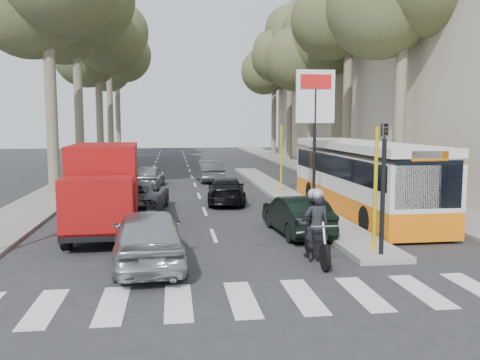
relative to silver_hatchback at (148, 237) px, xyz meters
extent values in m
plane|color=#28282B|center=(2.80, 1.21, -0.75)|extent=(120.00, 120.00, 0.00)
cube|color=gray|center=(11.40, 26.21, -0.69)|extent=(3.20, 70.00, 0.12)
cube|color=gray|center=(-5.20, 29.21, -0.69)|extent=(2.40, 64.00, 0.12)
cube|color=gray|center=(6.05, 12.21, -0.67)|extent=(1.50, 26.00, 0.16)
cube|color=#B7A88E|center=(18.30, 35.21, 7.25)|extent=(11.00, 20.00, 16.00)
cylinder|color=yellow|center=(6.05, 0.21, 1.00)|extent=(0.10, 0.10, 3.50)
cylinder|color=yellow|center=(6.05, 6.21, 1.00)|extent=(0.10, 0.10, 3.50)
cylinder|color=yellow|center=(6.05, 12.21, 1.00)|extent=(0.10, 0.10, 3.50)
cylinder|color=black|center=(6.05, 6.21, 1.85)|extent=(0.12, 0.12, 5.20)
cube|color=white|center=(6.05, 6.21, 3.85)|extent=(1.50, 0.10, 2.00)
cube|color=red|center=(6.05, 6.15, 4.40)|extent=(1.20, 0.02, 0.55)
cylinder|color=black|center=(6.05, -0.29, 0.85)|extent=(0.12, 0.12, 3.20)
imported|color=black|center=(6.05, -0.29, 2.35)|extent=(0.16, 0.41, 1.00)
cylinder|color=#6B604C|center=(-5.20, 13.21, 3.45)|extent=(0.56, 0.56, 8.40)
sphere|color=#414B2A|center=(-6.20, 13.81, 8.55)|extent=(5.20, 5.20, 5.20)
cylinder|color=#6B604C|center=(-5.30, 21.21, 3.73)|extent=(0.56, 0.56, 8.96)
sphere|color=#414B2A|center=(-6.30, 21.81, 9.17)|extent=(5.20, 5.20, 5.20)
cylinder|color=#6B604C|center=(-5.10, 29.21, 3.31)|extent=(0.56, 0.56, 8.12)
sphere|color=#414B2A|center=(-6.10, 29.81, 8.24)|extent=(5.20, 5.20, 5.20)
sphere|color=#414B2A|center=(-4.20, 28.41, 9.40)|extent=(5.80, 5.80, 5.80)
sphere|color=#414B2A|center=(-4.90, 30.31, 10.56)|extent=(4.80, 4.80, 4.80)
cylinder|color=#6B604C|center=(-5.20, 37.21, 4.01)|extent=(0.56, 0.56, 9.52)
sphere|color=#414B2A|center=(-6.20, 37.81, 9.79)|extent=(5.20, 5.20, 5.20)
sphere|color=#414B2A|center=(-4.30, 36.41, 11.15)|extent=(5.80, 5.80, 5.80)
sphere|color=#414B2A|center=(-5.00, 38.31, 12.51)|extent=(4.80, 4.80, 4.80)
cylinder|color=#6B604C|center=(-5.30, 45.21, 3.59)|extent=(0.56, 0.56, 8.68)
sphere|color=#414B2A|center=(-6.30, 45.81, 8.86)|extent=(5.20, 5.20, 5.20)
sphere|color=#414B2A|center=(-4.40, 44.41, 10.10)|extent=(5.80, 5.80, 5.80)
sphere|color=#414B2A|center=(-5.10, 46.31, 11.34)|extent=(4.80, 4.80, 4.80)
cylinder|color=#6B604C|center=(11.80, 11.21, 3.45)|extent=(0.56, 0.56, 8.40)
sphere|color=#414B2A|center=(10.80, 11.81, 8.55)|extent=(5.20, 5.20, 5.20)
cylinder|color=#6B604C|center=(11.90, 19.21, 3.87)|extent=(0.56, 0.56, 9.24)
sphere|color=#414B2A|center=(10.90, 19.81, 9.48)|extent=(5.20, 5.20, 5.20)
cylinder|color=#6B604C|center=(11.70, 27.21, 3.17)|extent=(0.56, 0.56, 7.84)
sphere|color=#414B2A|center=(10.70, 27.81, 7.93)|extent=(5.20, 5.20, 5.20)
sphere|color=#414B2A|center=(12.60, 26.41, 9.05)|extent=(5.80, 5.80, 5.80)
sphere|color=#414B2A|center=(11.90, 28.31, 10.17)|extent=(4.80, 4.80, 4.80)
cylinder|color=#6B604C|center=(11.80, 35.21, 3.73)|extent=(0.56, 0.56, 8.96)
sphere|color=#414B2A|center=(10.80, 35.81, 9.17)|extent=(5.20, 5.20, 5.20)
sphere|color=#414B2A|center=(12.70, 34.41, 10.45)|extent=(5.80, 5.80, 5.80)
sphere|color=#414B2A|center=(12.00, 36.31, 11.73)|extent=(4.80, 4.80, 4.80)
cylinder|color=#6B604C|center=(11.90, 43.21, 3.45)|extent=(0.56, 0.56, 8.40)
sphere|color=#414B2A|center=(10.90, 43.81, 8.55)|extent=(5.20, 5.20, 5.20)
sphere|color=#414B2A|center=(12.80, 42.41, 9.75)|extent=(5.80, 5.80, 5.80)
sphere|color=#414B2A|center=(12.10, 44.31, 10.95)|extent=(4.80, 4.80, 4.80)
imported|color=#A4A8AC|center=(0.00, 0.00, 0.00)|extent=(2.10, 4.50, 1.49)
imported|color=black|center=(4.60, 3.08, -0.11)|extent=(1.65, 3.94, 1.27)
imported|color=#4B4D53|center=(-0.70, 8.08, -0.12)|extent=(2.39, 4.64, 1.25)
imported|color=black|center=(3.00, 9.64, -0.16)|extent=(2.01, 4.17, 1.17)
imported|color=#999BA0|center=(-0.70, 15.90, -0.12)|extent=(1.84, 3.82, 1.26)
imported|color=#505358|center=(2.88, 18.40, -0.09)|extent=(1.60, 4.02, 1.30)
imported|color=black|center=(-3.38, 16.36, -0.15)|extent=(1.69, 4.13, 1.20)
cube|color=black|center=(-1.58, 3.81, -0.25)|extent=(2.23, 5.51, 0.23)
cylinder|color=black|center=(-2.40, 1.97, -0.34)|extent=(0.31, 0.82, 0.81)
cylinder|color=black|center=(-0.60, 2.05, -0.34)|extent=(0.31, 0.82, 0.81)
cylinder|color=black|center=(-2.56, 5.40, -0.34)|extent=(0.31, 0.82, 0.81)
cylinder|color=black|center=(-0.76, 5.48, -0.34)|extent=(0.31, 0.82, 0.81)
cube|color=maroon|center=(-1.49, 1.74, 0.56)|extent=(2.04, 1.35, 1.54)
cube|color=black|center=(-1.46, 1.15, 0.74)|extent=(1.81, 0.15, 0.81)
cube|color=maroon|center=(-1.62, 4.54, 1.02)|extent=(2.25, 3.89, 2.26)
cube|color=orange|center=(8.03, 6.52, -0.22)|extent=(2.41, 10.93, 0.86)
cube|color=silver|center=(8.03, 6.52, 0.92)|extent=(2.41, 10.93, 1.43)
cube|color=black|center=(8.03, 6.52, 1.20)|extent=(2.43, 10.50, 0.81)
cube|color=silver|center=(8.03, 6.52, 1.96)|extent=(2.41, 10.93, 0.29)
cube|color=black|center=(8.04, 1.08, 1.06)|extent=(2.09, 0.07, 1.43)
cube|color=orange|center=(8.04, 1.08, 1.90)|extent=(1.14, 0.06, 0.30)
cylinder|color=black|center=(6.97, 3.02, -0.32)|extent=(0.27, 0.91, 0.91)
cylinder|color=black|center=(9.11, 3.02, -0.32)|extent=(0.27, 0.91, 0.91)
cylinder|color=black|center=(6.95, 9.79, -0.32)|extent=(0.27, 0.91, 0.91)
cylinder|color=black|center=(9.09, 9.80, -0.32)|extent=(0.27, 0.91, 0.91)
cylinder|color=black|center=(4.29, -1.09, -0.41)|extent=(0.12, 0.68, 0.68)
cylinder|color=black|center=(4.32, 0.51, -0.41)|extent=(0.12, 0.68, 0.68)
cylinder|color=silver|center=(4.29, -1.01, 0.00)|extent=(0.07, 0.43, 0.85)
cube|color=black|center=(4.31, -0.23, -0.27)|extent=(0.25, 0.80, 0.32)
cube|color=black|center=(4.30, -0.45, 0.02)|extent=(0.33, 0.49, 0.23)
cube|color=black|center=(4.31, 0.08, -0.04)|extent=(0.31, 0.70, 0.13)
cylinder|color=silver|center=(4.29, -0.95, 0.34)|extent=(0.66, 0.06, 0.04)
imported|color=black|center=(4.31, -0.23, 0.20)|extent=(0.66, 0.44, 1.79)
imported|color=black|center=(4.32, 0.19, 0.15)|extent=(0.83, 0.47, 1.68)
sphere|color=#B2B2B7|center=(4.30, -0.29, 1.04)|extent=(0.30, 0.30, 0.30)
sphere|color=#B2B2B7|center=(4.32, 0.16, 0.98)|extent=(0.30, 0.30, 0.30)
imported|color=#433651|center=(10.00, 7.61, 0.15)|extent=(0.75, 1.00, 1.54)
imported|color=#63594A|center=(10.11, 7.51, 0.30)|extent=(1.20, 0.54, 1.85)
camera|label=1|loc=(0.63, -12.77, 2.86)|focal=38.00mm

